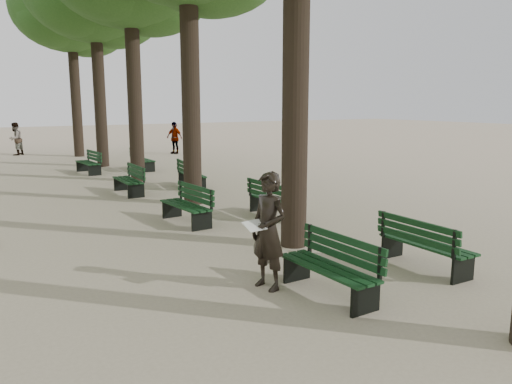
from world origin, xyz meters
TOP-DOWN VIEW (x-y plane):
  - ground at (0.00, 0.00)m, footprint 120.00×120.00m
  - tree_central_5 at (1.50, 23.00)m, footprint 6.00×6.00m
  - bench_left_0 at (0.37, 0.51)m, footprint 0.62×1.81m
  - bench_left_1 at (0.37, 5.88)m, footprint 0.69×1.83m
  - bench_left_2 at (0.37, 10.49)m, footprint 0.59×1.81m
  - bench_left_3 at (0.37, 15.94)m, footprint 0.72×1.84m
  - bench_right_0 at (2.63, 0.60)m, footprint 0.60×1.81m
  - bench_right_1 at (2.63, 5.41)m, footprint 0.61×1.81m
  - bench_right_2 at (2.63, 10.63)m, footprint 0.80×1.86m
  - bench_right_3 at (2.63, 15.82)m, footprint 0.58×1.80m
  - man_with_map at (-0.23, 1.26)m, footprint 0.70×0.81m
  - pedestrian_a at (-1.36, 25.38)m, footprint 0.85×0.90m
  - pedestrian_c at (6.45, 21.58)m, footprint 0.82×1.11m

SIDE VIEW (x-z plane):
  - ground at x=0.00m, z-range 0.00..0.00m
  - bench_left_0 at x=0.37m, z-range -0.19..0.73m
  - bench_left_1 at x=0.37m, z-range -0.19..0.73m
  - bench_left_2 at x=0.37m, z-range -0.19..0.73m
  - bench_left_3 at x=0.37m, z-range -0.19..0.73m
  - bench_right_0 at x=2.63m, z-range -0.19..0.73m
  - bench_right_1 at x=2.63m, z-range -0.19..0.73m
  - bench_right_2 at x=2.63m, z-range -0.19..0.73m
  - bench_right_3 at x=2.63m, z-range -0.19..0.73m
  - pedestrian_a at x=-1.36m, z-range 0.00..1.80m
  - pedestrian_c at x=6.45m, z-range 0.00..1.81m
  - man_with_map at x=-0.23m, z-range 0.00..1.86m
  - tree_central_5 at x=1.50m, z-range 2.68..12.63m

